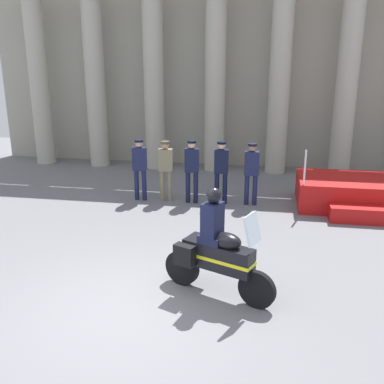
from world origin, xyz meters
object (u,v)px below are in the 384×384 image
object	(u,v)px
officer_in_row_2	(192,167)
reviewing_stand	(359,194)
officer_in_row_3	(221,167)
officer_in_row_4	(252,169)
officer_in_row_1	(166,166)
officer_in_row_0	(140,165)
motorcycle_with_rider	(215,251)

from	to	relation	value
officer_in_row_2	reviewing_stand	bearing A→B (deg)	178.52
officer_in_row_3	officer_in_row_4	bearing A→B (deg)	176.29
reviewing_stand	officer_in_row_3	size ratio (longest dim) A/B	1.85
officer_in_row_4	officer_in_row_1	bearing A→B (deg)	-5.69
reviewing_stand	officer_in_row_3	distance (m)	3.74
officer_in_row_0	motorcycle_with_rider	size ratio (longest dim) A/B	0.87
reviewing_stand	officer_in_row_4	world-z (taller)	officer_in_row_4
officer_in_row_0	officer_in_row_3	world-z (taller)	officer_in_row_3
officer_in_row_1	reviewing_stand	bearing A→B (deg)	176.97
officer_in_row_3	motorcycle_with_rider	bearing A→B (deg)	89.06
officer_in_row_2	officer_in_row_1	bearing A→B (deg)	-12.26
reviewing_stand	officer_in_row_1	xyz separation A→B (m)	(-5.22, -0.26, 0.62)
reviewing_stand	motorcycle_with_rider	world-z (taller)	motorcycle_with_rider
officer_in_row_0	motorcycle_with_rider	distance (m)	5.52
officer_in_row_1	officer_in_row_4	distance (m)	2.36
officer_in_row_0	motorcycle_with_rider	world-z (taller)	motorcycle_with_rider
reviewing_stand	officer_in_row_2	world-z (taller)	officer_in_row_2
reviewing_stand	officer_in_row_2	xyz separation A→B (m)	(-4.47, -0.35, 0.65)
officer_in_row_1	motorcycle_with_rider	size ratio (longest dim) A/B	0.85
officer_in_row_1	motorcycle_with_rider	xyz separation A→B (m)	(1.97, -4.90, -0.20)
officer_in_row_0	officer_in_row_2	bearing A→B (deg)	173.87
reviewing_stand	officer_in_row_3	bearing A→B (deg)	-175.54
officer_in_row_0	officer_in_row_4	world-z (taller)	officer_in_row_0
officer_in_row_1	officer_in_row_2	size ratio (longest dim) A/B	0.97
reviewing_stand	officer_in_row_4	size ratio (longest dim) A/B	1.88
officer_in_row_1	motorcycle_with_rider	bearing A→B (deg)	105.99
reviewing_stand	officer_in_row_0	distance (m)	5.98
officer_in_row_3	officer_in_row_4	distance (m)	0.81
officer_in_row_0	motorcycle_with_rider	bearing A→B (deg)	113.22
reviewing_stand	motorcycle_with_rider	bearing A→B (deg)	-122.20
officer_in_row_3	motorcycle_with_rider	distance (m)	4.90
officer_in_row_4	motorcycle_with_rider	world-z (taller)	motorcycle_with_rider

